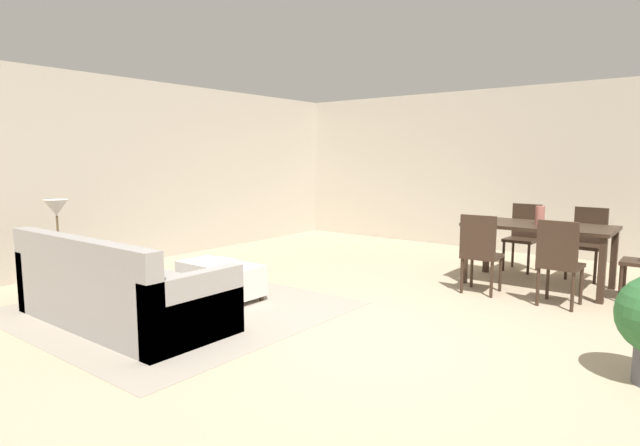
{
  "coord_description": "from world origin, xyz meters",
  "views": [
    {
      "loc": [
        2.37,
        -3.68,
        1.56
      ],
      "look_at": [
        -1.11,
        0.8,
        0.84
      ],
      "focal_mm": 28.86,
      "sensor_mm": 36.0,
      "label": 1
    }
  ],
  "objects_px": {
    "couch": "(118,293)",
    "dining_table": "(539,232)",
    "vase_centerpiece": "(540,215)",
    "book_on_ottoman": "(221,260)",
    "table_lamp": "(56,210)",
    "side_table": "(59,256)",
    "dining_chair_far_left": "(524,233)",
    "dining_chair_near_right": "(559,258)",
    "dining_chair_far_right": "(588,239)",
    "dining_chair_near_left": "(480,249)",
    "ottoman_table": "(220,278)"
  },
  "relations": [
    {
      "from": "couch",
      "to": "dining_table",
      "type": "xyz_separation_m",
      "value": [
        2.73,
        3.92,
        0.38
      ]
    },
    {
      "from": "vase_centerpiece",
      "to": "book_on_ottoman",
      "type": "distance_m",
      "value": 3.82
    },
    {
      "from": "table_lamp",
      "to": "book_on_ottoman",
      "type": "relative_size",
      "value": 2.02
    },
    {
      "from": "side_table",
      "to": "dining_chair_far_left",
      "type": "relative_size",
      "value": 0.62
    },
    {
      "from": "table_lamp",
      "to": "dining_chair_near_right",
      "type": "distance_m",
      "value": 5.48
    },
    {
      "from": "dining_chair_far_right",
      "to": "side_table",
      "type": "bearing_deg",
      "value": -134.81
    },
    {
      "from": "side_table",
      "to": "dining_table",
      "type": "bearing_deg",
      "value": 42.16
    },
    {
      "from": "dining_chair_near_left",
      "to": "dining_chair_near_right",
      "type": "xyz_separation_m",
      "value": [
        0.84,
        -0.01,
        0.0
      ]
    },
    {
      "from": "dining_chair_near_right",
      "to": "dining_chair_far_right",
      "type": "relative_size",
      "value": 1.0
    },
    {
      "from": "couch",
      "to": "ottoman_table",
      "type": "distance_m",
      "value": 1.19
    },
    {
      "from": "dining_chair_near_left",
      "to": "book_on_ottoman",
      "type": "bearing_deg",
      "value": -140.91
    },
    {
      "from": "dining_table",
      "to": "book_on_ottoman",
      "type": "xyz_separation_m",
      "value": [
        -2.71,
        -2.66,
        -0.26
      ]
    },
    {
      "from": "vase_centerpiece",
      "to": "book_on_ottoman",
      "type": "relative_size",
      "value": 0.86
    },
    {
      "from": "ottoman_table",
      "to": "table_lamp",
      "type": "relative_size",
      "value": 1.92
    },
    {
      "from": "ottoman_table",
      "to": "dining_chair_near_right",
      "type": "relative_size",
      "value": 1.1
    },
    {
      "from": "dining_chair_near_left",
      "to": "dining_chair_far_right",
      "type": "relative_size",
      "value": 1.0
    },
    {
      "from": "dining_table",
      "to": "dining_chair_far_right",
      "type": "bearing_deg",
      "value": 64.2
    },
    {
      "from": "dining_chair_near_left",
      "to": "vase_centerpiece",
      "type": "distance_m",
      "value": 0.96
    },
    {
      "from": "dining_chair_far_right",
      "to": "book_on_ottoman",
      "type": "xyz_separation_m",
      "value": [
        -3.1,
        -3.48,
        -0.11
      ]
    },
    {
      "from": "couch",
      "to": "ottoman_table",
      "type": "height_order",
      "value": "couch"
    },
    {
      "from": "dining_chair_near_right",
      "to": "vase_centerpiece",
      "type": "xyz_separation_m",
      "value": [
        -0.42,
        0.8,
        0.35
      ]
    },
    {
      "from": "couch",
      "to": "book_on_ottoman",
      "type": "distance_m",
      "value": 1.27
    },
    {
      "from": "dining_chair_far_left",
      "to": "dining_chair_near_left",
      "type": "bearing_deg",
      "value": -90.19
    },
    {
      "from": "ottoman_table",
      "to": "vase_centerpiece",
      "type": "bearing_deg",
      "value": 45.63
    },
    {
      "from": "dining_chair_near_left",
      "to": "dining_chair_near_right",
      "type": "relative_size",
      "value": 1.0
    },
    {
      "from": "ottoman_table",
      "to": "side_table",
      "type": "xyz_separation_m",
      "value": [
        -1.52,
        -1.05,
        0.22
      ]
    },
    {
      "from": "dining_chair_far_left",
      "to": "couch",
      "type": "bearing_deg",
      "value": -115.99
    },
    {
      "from": "ottoman_table",
      "to": "dining_chair_near_right",
      "type": "bearing_deg",
      "value": 31.96
    },
    {
      "from": "ottoman_table",
      "to": "dining_chair_far_left",
      "type": "distance_m",
      "value": 4.22
    },
    {
      "from": "dining_chair_near_left",
      "to": "dining_chair_far_left",
      "type": "relative_size",
      "value": 1.0
    },
    {
      "from": "dining_chair_far_left",
      "to": "book_on_ottoman",
      "type": "xyz_separation_m",
      "value": [
        -2.29,
        -3.49,
        -0.11
      ]
    },
    {
      "from": "vase_centerpiece",
      "to": "book_on_ottoman",
      "type": "height_order",
      "value": "vase_centerpiece"
    },
    {
      "from": "dining_chair_far_right",
      "to": "dining_table",
      "type": "bearing_deg",
      "value": -115.8
    },
    {
      "from": "couch",
      "to": "side_table",
      "type": "relative_size",
      "value": 3.99
    },
    {
      "from": "dining_table",
      "to": "dining_chair_near_left",
      "type": "relative_size",
      "value": 1.79
    },
    {
      "from": "side_table",
      "to": "dining_table",
      "type": "distance_m",
      "value": 5.62
    },
    {
      "from": "side_table",
      "to": "dining_chair_near_right",
      "type": "bearing_deg",
      "value": 32.83
    },
    {
      "from": "ottoman_table",
      "to": "book_on_ottoman",
      "type": "relative_size",
      "value": 3.88
    },
    {
      "from": "ottoman_table",
      "to": "dining_chair_far_left",
      "type": "height_order",
      "value": "dining_chair_far_left"
    },
    {
      "from": "dining_chair_near_left",
      "to": "vase_centerpiece",
      "type": "relative_size",
      "value": 4.14
    },
    {
      "from": "couch",
      "to": "dining_table",
      "type": "height_order",
      "value": "couch"
    },
    {
      "from": "vase_centerpiece",
      "to": "ottoman_table",
      "type": "bearing_deg",
      "value": -134.37
    },
    {
      "from": "dining_table",
      "to": "dining_chair_far_left",
      "type": "bearing_deg",
      "value": 116.25
    },
    {
      "from": "table_lamp",
      "to": "dining_chair_far_left",
      "type": "height_order",
      "value": "table_lamp"
    },
    {
      "from": "ottoman_table",
      "to": "dining_table",
      "type": "bearing_deg",
      "value": 45.85
    },
    {
      "from": "dining_chair_near_right",
      "to": "couch",
      "type": "bearing_deg",
      "value": -135.46
    },
    {
      "from": "ottoman_table",
      "to": "dining_chair_far_left",
      "type": "bearing_deg",
      "value": 57.94
    },
    {
      "from": "couch",
      "to": "dining_chair_near_left",
      "type": "xyz_separation_m",
      "value": [
        2.31,
        3.12,
        0.23
      ]
    },
    {
      "from": "vase_centerpiece",
      "to": "couch",
      "type": "bearing_deg",
      "value": -125.06
    },
    {
      "from": "side_table",
      "to": "table_lamp",
      "type": "height_order",
      "value": "table_lamp"
    }
  ]
}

